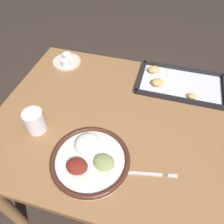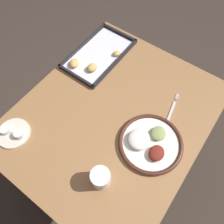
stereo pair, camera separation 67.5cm
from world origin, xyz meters
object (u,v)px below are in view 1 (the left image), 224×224
drinking_cup (35,121)px  baking_tray (176,83)px  dinner_plate (90,158)px  saucer_plate (67,61)px  fork (143,174)px

drinking_cup → baking_tray: bearing=39.6°
dinner_plate → saucer_plate: size_ratio=1.92×
baking_tray → dinner_plate: bearing=-117.6°
dinner_plate → fork: size_ratio=1.36×
baking_tray → drinking_cup: bearing=-140.4°
dinner_plate → drinking_cup: drinking_cup is taller
dinner_plate → fork: bearing=-0.1°
fork → baking_tray: (0.07, 0.51, 0.01)m
fork → drinking_cup: bearing=158.7°
fork → saucer_plate: saucer_plate is taller
dinner_plate → baking_tray: bearing=62.4°
baking_tray → drinking_cup: drinking_cup is taller
fork → saucer_plate: (-0.52, 0.53, 0.01)m
baking_tray → drinking_cup: 0.68m
dinner_plate → baking_tray: size_ratio=0.71×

